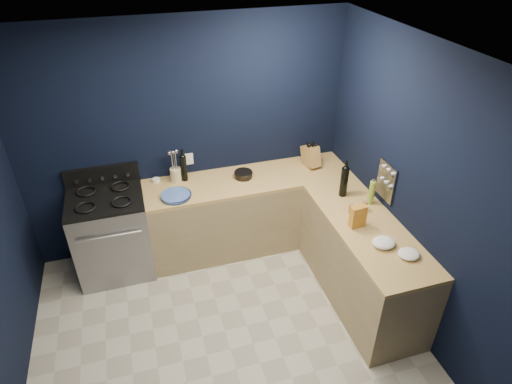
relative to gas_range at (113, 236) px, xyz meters
name	(u,v)px	position (x,y,z in m)	size (l,w,h in m)	color
floor	(230,350)	(0.93, -1.42, -0.47)	(3.50, 3.50, 0.02)	#ACA897
ceiling	(216,67)	(0.93, -1.42, 2.15)	(3.50, 3.50, 0.02)	silver
wall_back	(187,140)	(0.93, 0.34, 0.84)	(3.50, 0.02, 2.60)	black
wall_right	(425,201)	(2.69, -1.42, 0.84)	(0.02, 3.50, 2.60)	black
cab_back	(249,213)	(1.53, 0.02, -0.03)	(2.30, 0.63, 0.86)	#98845D
top_back	(249,180)	(1.53, 0.02, 0.42)	(2.30, 0.63, 0.04)	olive
cab_right	(362,263)	(2.37, -1.13, -0.03)	(0.63, 1.67, 0.86)	#98845D
top_right	(368,227)	(2.37, -1.13, 0.42)	(0.63, 1.67, 0.04)	olive
gas_range	(113,236)	(0.00, 0.00, 0.00)	(0.76, 0.66, 0.92)	gray
oven_door	(114,255)	(0.00, -0.32, -0.01)	(0.59, 0.02, 0.42)	black
cooktop	(104,199)	(0.00, 0.00, 0.48)	(0.76, 0.66, 0.03)	black
backguard	(102,175)	(0.00, 0.30, 0.58)	(0.76, 0.06, 0.20)	black
spice_panel	(386,181)	(2.67, -0.87, 0.72)	(0.02, 0.28, 0.38)	gray
wall_outlet	(189,159)	(0.93, 0.32, 0.62)	(0.09, 0.02, 0.13)	white
plate_stack	(176,196)	(0.70, -0.13, 0.46)	(0.30, 0.30, 0.04)	#2D5A9F
ramekin	(156,180)	(0.54, 0.24, 0.46)	(0.09, 0.09, 0.03)	white
utensil_crock	(176,175)	(0.76, 0.20, 0.52)	(0.12, 0.12, 0.15)	beige
wine_bottle_back	(184,168)	(0.85, 0.19, 0.59)	(0.07, 0.07, 0.29)	black
lemon_basket	(243,174)	(1.48, 0.05, 0.48)	(0.20, 0.20, 0.07)	black
knife_block	(311,156)	(2.29, 0.09, 0.56)	(0.13, 0.22, 0.24)	olive
wine_bottle_right	(344,182)	(2.37, -0.59, 0.60)	(0.08, 0.08, 0.32)	black
oil_bottle	(372,193)	(2.57, -0.81, 0.57)	(0.06, 0.06, 0.26)	olive
spice_jar_near	(364,206)	(2.44, -0.90, 0.50)	(0.05, 0.05, 0.11)	olive
spice_jar_far	(351,209)	(2.30, -0.90, 0.49)	(0.05, 0.05, 0.09)	olive
crouton_bag	(358,217)	(2.26, -1.11, 0.55)	(0.15, 0.07, 0.22)	#A5310E
towel_front	(384,243)	(2.35, -1.43, 0.48)	(0.21, 0.18, 0.07)	white
towel_end	(409,254)	(2.48, -1.62, 0.47)	(0.19, 0.17, 0.06)	white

